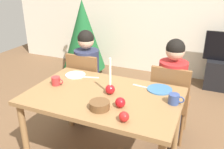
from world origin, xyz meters
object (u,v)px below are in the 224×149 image
bowl_walnuts (100,105)px  apple_by_left_plate (120,102)px  plate_right (160,89)px  mug_left (56,81)px  person_left_child (87,78)px  person_right_child (171,93)px  candle_centerpiece (110,87)px  apple_near_candle (124,117)px  mug_right (174,99)px  chair_left (86,83)px  plate_left (75,75)px  dining_table (104,102)px  christmas_tree (83,35)px  chair_right (170,99)px

bowl_walnuts → apple_by_left_plate: bearing=32.4°
plate_right → mug_left: 1.01m
person_left_child → bowl_walnuts: size_ratio=6.99×
person_right_child → plate_right: person_right_child is taller
candle_centerpiece → plate_right: (0.40, 0.26, -0.06)m
mug_left → apple_near_candle: mug_left is taller
apple_near_candle → mug_right: bearing=54.7°
chair_left → plate_left: chair_left is taller
dining_table → plate_left: 0.56m
candle_centerpiece → plate_right: size_ratio=1.47×
plate_left → mug_right: mug_right is taller
mug_right → apple_by_left_plate: bearing=-149.4°
dining_table → candle_centerpiece: (0.05, 0.03, 0.15)m
chair_left → person_right_child: (1.04, 0.03, 0.06)m
mug_left → mug_right: 1.14m
mug_left → apple_by_left_plate: size_ratio=1.47×
mug_right → bowl_walnuts: bearing=-148.9°
dining_table → plate_right: 0.55m
person_left_child → apple_by_left_plate: person_left_child is taller
candle_centerpiece → mug_left: bearing=-176.7°
person_left_child → apple_by_left_plate: size_ratio=13.47×
apple_by_left_plate → christmas_tree: bearing=126.3°
plate_left → mug_right: 1.11m
plate_right → mug_left: size_ratio=1.85×
plate_left → apple_by_left_plate: (0.70, -0.44, 0.04)m
candle_centerpiece → apple_near_candle: bearing=-53.4°
mug_right → dining_table: bearing=-172.5°
chair_right → plate_right: chair_right is taller
candle_centerpiece → person_left_child: bearing=133.6°
person_left_child → christmas_tree: 1.56m
plate_right → bowl_walnuts: (-0.37, -0.54, 0.03)m
dining_table → person_left_child: (-0.52, 0.64, -0.10)m
chair_left → christmas_tree: 1.59m
mug_right → apple_near_candle: 0.51m
chair_left → christmas_tree: bearing=120.7°
dining_table → candle_centerpiece: bearing=33.7°
person_right_child → candle_centerpiece: person_right_child is taller
candle_centerpiece → apple_by_left_plate: size_ratio=3.99×
plate_left → person_left_child: bearing=98.7°
candle_centerpiece → apple_by_left_plate: 0.26m
chair_right → person_right_child: bearing=90.0°
person_left_child → bowl_walnuts: person_left_child is taller
dining_table → chair_right: size_ratio=1.56×
christmas_tree → apple_near_candle: size_ratio=18.09×
person_left_child → candle_centerpiece: person_left_child is taller
plate_left → apple_near_candle: bearing=-37.9°
person_left_child → mug_right: bearing=-26.0°
chair_left → candle_centerpiece: bearing=-44.8°
dining_table → chair_right: 0.81m
dining_table → mug_right: mug_right is taller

